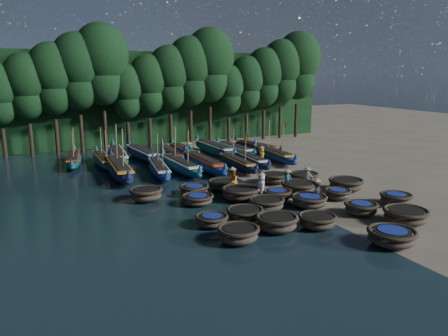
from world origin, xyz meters
name	(u,v)px	position (x,y,z in m)	size (l,w,h in m)	color
ground	(265,191)	(0.00, 0.00, 0.00)	(120.00, 120.00, 0.00)	#7D705B
foliage_wall	(159,98)	(0.00, 23.50, 5.00)	(40.00, 3.00, 10.00)	black
coracle_3	(392,236)	(0.47, -10.65, 0.46)	(2.29, 2.29, 0.79)	#4D3E30
coracle_4	(406,215)	(3.43, -8.76, 0.47)	(2.62, 2.62, 0.82)	#4D3E30
coracle_5	(238,234)	(-5.80, -7.29, 0.45)	(2.04, 2.04, 0.78)	#4D3E30
coracle_6	(277,222)	(-3.35, -6.78, 0.48)	(2.42, 2.42, 0.83)	#4D3E30
coracle_7	(317,221)	(-1.23, -7.30, 0.42)	(2.40, 2.40, 0.73)	#4D3E30
coracle_8	(361,208)	(2.34, -6.60, 0.41)	(1.89, 1.89, 0.70)	#4D3E30
coracle_9	(396,198)	(5.57, -6.07, 0.41)	(1.94, 1.94, 0.71)	#4D3E30
coracle_10	(212,220)	(-6.04, -4.74, 0.36)	(2.11, 2.11, 0.63)	#4D3E30
coracle_11	(245,214)	(-4.05, -4.69, 0.40)	(2.07, 2.07, 0.70)	#4D3E30
coracle_12	(267,203)	(-2.04, -3.60, 0.41)	(2.09, 2.09, 0.72)	#4D3E30
coracle_13	(309,200)	(0.56, -4.17, 0.41)	(2.57, 2.57, 0.71)	#4D3E30
coracle_14	(338,194)	(3.12, -3.67, 0.38)	(1.97, 1.97, 0.66)	#4D3E30
coracle_15	(198,199)	(-5.28, -0.91, 0.36)	(2.00, 2.00, 0.63)	#4D3E30
coracle_16	(241,193)	(-2.47, -1.16, 0.48)	(2.79, 2.79, 0.84)	#4D3E30
coracle_17	(277,195)	(-0.49, -2.28, 0.41)	(1.95, 1.95, 0.71)	#4D3E30
coracle_18	(299,187)	(1.57, -1.61, 0.48)	(2.49, 2.49, 0.84)	#4D3E30
coracle_19	(346,184)	(4.94, -2.32, 0.49)	(2.79, 2.79, 0.85)	#4D3E30
coracle_20	(146,194)	(-7.90, 1.21, 0.47)	(2.46, 2.46, 0.82)	#4D3E30
coracle_21	(194,190)	(-4.74, 1.03, 0.40)	(1.92, 1.92, 0.69)	#4D3E30
coracle_22	(223,184)	(-2.48, 1.46, 0.40)	(2.04, 2.04, 0.71)	#4D3E30
coracle_23	(274,178)	(1.65, 1.52, 0.43)	(2.04, 2.04, 0.74)	#4D3E30
coracle_24	(304,177)	(3.71, 0.76, 0.43)	(2.32, 2.32, 0.75)	#4D3E30
long_boat_2	(119,169)	(-8.02, 8.42, 0.62)	(2.16, 9.18, 3.90)	#0F1638
long_boat_3	(159,169)	(-5.08, 7.57, 0.50)	(2.32, 7.31, 3.14)	navy
long_boat_4	(180,165)	(-3.25, 7.91, 0.56)	(1.74, 8.24, 3.50)	#0F4D58
long_boat_5	(203,163)	(-1.25, 7.80, 0.58)	(1.54, 8.72, 1.53)	navy
long_boat_6	(237,163)	(1.45, 6.96, 0.50)	(1.67, 7.43, 3.16)	#0F1638
long_boat_7	(250,159)	(3.05, 7.75, 0.51)	(1.82, 7.57, 1.33)	#0F1638
long_boat_8	(273,154)	(5.98, 8.64, 0.56)	(2.11, 8.35, 3.56)	navy
long_boat_9	(74,159)	(-10.62, 14.48, 0.50)	(2.36, 7.30, 3.14)	#0F4D58
long_boat_10	(103,160)	(-8.40, 12.93, 0.51)	(1.42, 7.55, 3.21)	#0F4D58
long_boat_11	(118,155)	(-6.88, 14.11, 0.58)	(2.34, 8.62, 1.52)	#0F4D58
long_boat_12	(142,154)	(-4.65, 14.12, 0.56)	(2.03, 8.35, 1.47)	#0F1638
long_boat_13	(172,154)	(-2.19, 13.06, 0.49)	(1.68, 7.25, 1.28)	navy
long_boat_14	(184,151)	(-0.66, 13.93, 0.51)	(1.39, 7.59, 1.34)	#0F4D58
long_boat_15	(214,149)	(2.27, 13.48, 0.60)	(1.71, 8.98, 1.58)	#0F4D58
long_boat_16	(235,149)	(4.08, 12.64, 0.53)	(1.52, 7.89, 1.39)	#0F4D58
long_boat_17	(257,147)	(6.67, 12.88, 0.50)	(2.42, 7.43, 1.32)	#0F1638
fisherman_0	(261,186)	(-1.33, -1.74, 0.92)	(0.73, 0.95, 1.93)	beige
fisherman_1	(287,180)	(1.16, -0.88, 0.88)	(0.65, 0.56, 1.71)	#1A656D
fisherman_2	(232,181)	(-2.44, 0.09, 0.95)	(1.07, 1.11, 2.01)	orange
fisherman_3	(316,191)	(1.34, -3.80, 0.80)	(1.10, 0.84, 1.70)	black
fisherman_4	(307,178)	(2.66, -1.03, 0.85)	(0.89, 0.92, 1.74)	beige
fisherman_5	(190,153)	(-1.24, 10.94, 0.92)	(1.71, 0.73, 1.98)	#1A656D
fisherman_6	(262,155)	(4.15, 7.61, 0.84)	(0.67, 0.85, 1.73)	orange
tree_1	(26,86)	(-13.70, 20.00, 6.65)	(4.09, 4.09, 9.65)	black
tree_2	(52,78)	(-11.40, 20.00, 7.32)	(4.51, 4.51, 10.63)	black
tree_3	(77,70)	(-9.10, 20.00, 8.00)	(4.92, 4.92, 11.60)	black
tree_4	(101,63)	(-6.80, 20.00, 8.67)	(5.34, 5.34, 12.58)	black
tree_5	(126,91)	(-4.50, 20.00, 5.97)	(3.68, 3.68, 8.68)	black
tree_6	(148,84)	(-2.20, 20.00, 6.65)	(4.09, 4.09, 9.65)	black
tree_7	(169,77)	(0.10, 20.00, 7.32)	(4.51, 4.51, 10.63)	black
tree_8	(190,71)	(2.40, 20.00, 8.00)	(4.92, 4.92, 11.60)	black
tree_9	(210,64)	(4.70, 20.00, 8.67)	(5.34, 5.34, 12.58)	black
tree_10	(229,89)	(7.00, 20.00, 5.97)	(3.68, 3.68, 8.68)	black
tree_11	(247,83)	(9.30, 20.00, 6.65)	(4.09, 4.09, 9.65)	black
tree_12	(264,77)	(11.60, 20.00, 7.32)	(4.51, 4.51, 10.63)	black
tree_13	(281,71)	(13.90, 20.00, 8.00)	(4.92, 4.92, 11.60)	black
tree_14	(298,65)	(16.20, 20.00, 8.67)	(5.34, 5.34, 12.58)	black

